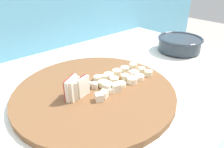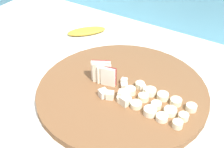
% 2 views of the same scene
% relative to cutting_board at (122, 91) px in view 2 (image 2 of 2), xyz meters
% --- Properties ---
extents(tile_backsplash, '(2.40, 0.04, 1.36)m').
position_rel_cutting_board_xyz_m(tile_backsplash, '(-0.04, 0.40, -0.24)').
color(tile_backsplash, '#5BA3C1').
rests_on(tile_backsplash, ground).
extents(cutting_board, '(0.43, 0.43, 0.02)m').
position_rel_cutting_board_xyz_m(cutting_board, '(0.00, 0.00, 0.00)').
color(cutting_board, brown).
rests_on(cutting_board, tiled_countertop).
extents(apple_wedge_fan, '(0.07, 0.04, 0.06)m').
position_rel_cutting_board_xyz_m(apple_wedge_fan, '(-0.06, 0.00, 0.03)').
color(apple_wedge_fan, maroon).
rests_on(apple_wedge_fan, cutting_board).
extents(apple_dice_pile, '(0.10, 0.10, 0.02)m').
position_rel_cutting_board_xyz_m(apple_dice_pile, '(0.02, -0.03, 0.02)').
color(apple_dice_pile, '#EFE5CC').
rests_on(apple_dice_pile, cutting_board).
extents(banana_slice_rows, '(0.18, 0.10, 0.02)m').
position_rel_cutting_board_xyz_m(banana_slice_rows, '(0.10, -0.01, 0.02)').
color(banana_slice_rows, white).
rests_on(banana_slice_rows, cutting_board).
extents(banana_peel, '(0.12, 0.13, 0.02)m').
position_rel_cutting_board_xyz_m(banana_peel, '(-0.27, 0.21, -0.00)').
color(banana_peel, gold).
rests_on(banana_peel, tiled_countertop).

